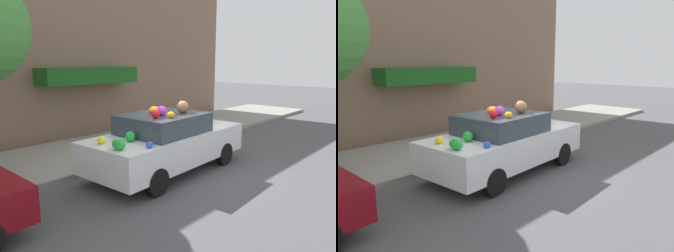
{
  "view_description": "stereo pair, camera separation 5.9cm",
  "coord_description": "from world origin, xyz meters",
  "views": [
    {
      "loc": [
        -5.68,
        -5.26,
        2.65
      ],
      "look_at": [
        0.0,
        -0.06,
        1.12
      ],
      "focal_mm": 35.0,
      "sensor_mm": 36.0,
      "label": 1
    },
    {
      "loc": [
        -5.64,
        -5.3,
        2.65
      ],
      "look_at": [
        0.0,
        -0.06,
        1.12
      ],
      "focal_mm": 35.0,
      "sensor_mm": 36.0,
      "label": 2
    }
  ],
  "objects": [
    {
      "name": "sidewalk_curb",
      "position": [
        0.0,
        2.7,
        0.06
      ],
      "size": [
        24.0,
        3.2,
        0.13
      ],
      "color": "gray",
      "rests_on": "ground"
    },
    {
      "name": "art_car",
      "position": [
        -0.02,
        -0.06,
        0.75
      ],
      "size": [
        4.32,
        1.95,
        1.74
      ],
      "rotation": [
        0.0,
        0.0,
        0.05
      ],
      "color": "silver",
      "rests_on": "ground"
    },
    {
      "name": "fire_hydrant",
      "position": [
        0.81,
        1.51,
        0.47
      ],
      "size": [
        0.2,
        0.2,
        0.7
      ],
      "color": "gold",
      "rests_on": "sidewalk_curb"
    },
    {
      "name": "ground_plane",
      "position": [
        0.0,
        0.0,
        0.0
      ],
      "size": [
        60.0,
        60.0,
        0.0
      ],
      "primitive_type": "plane",
      "color": "#4C4C4F"
    },
    {
      "name": "building_facade",
      "position": [
        0.04,
        4.92,
        3.1
      ],
      "size": [
        18.0,
        1.2,
        6.31
      ],
      "color": "#846651",
      "rests_on": "ground"
    }
  ]
}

